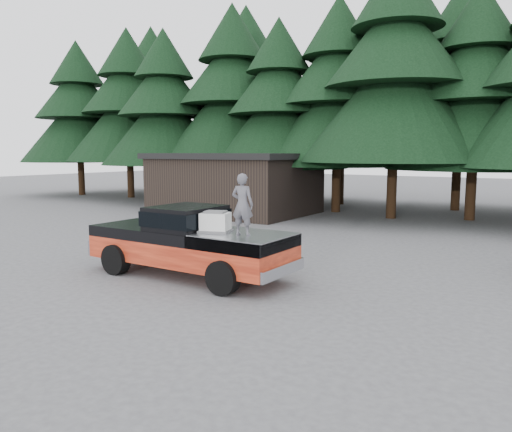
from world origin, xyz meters
The scene contains 7 objects.
ground centered at (0.00, 0.00, 0.00)m, with size 120.00×120.00×0.00m, color #4C4C4E.
pickup_truck centered at (-1.77, -0.29, 0.67)m, with size 6.00×2.04×1.33m, color #E74C25, non-canonical shape.
truck_cab centered at (-1.87, -0.29, 1.62)m, with size 1.66×1.90×0.59m, color black.
air_compressor centered at (-0.77, -0.43, 1.57)m, with size 0.70×0.58×0.48m, color silver.
man_on_bed centered at (0.12, -0.49, 2.10)m, with size 0.56×0.37×1.53m, color #535259.
utility_building centered at (-9.00, 12.00, 1.67)m, with size 8.40×6.40×3.30m.
treeline centered at (0.42, 17.20, 7.72)m, with size 60.15×16.05×17.50m.
Camera 1 is at (7.01, -10.48, 3.38)m, focal length 35.00 mm.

